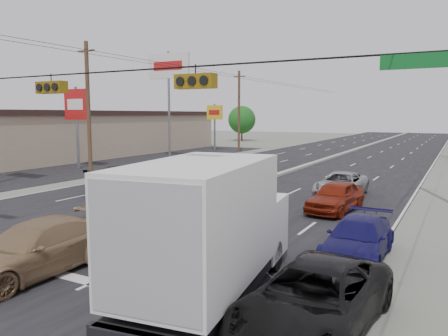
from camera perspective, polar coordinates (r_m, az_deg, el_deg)
The scene contains 23 objects.
ground at distance 15.83m, azimuth -24.23°, elevation -10.76°, with size 200.00×200.00×0.00m, color #606356.
road_surface at distance 41.09m, azimuth 11.27°, elevation 0.38°, with size 20.00×160.00×0.02m, color black.
center_median at distance 41.08m, azimuth 11.27°, elevation 0.52°, with size 0.50×160.00×0.20m, color gray.
strip_mall at distance 51.16m, azimuth -19.67°, elevation 3.98°, with size 12.00×42.00×4.60m, color tan.
parking_lot at distance 45.02m, azimuth -11.90°, elevation 0.94°, with size 10.00×42.00×0.02m, color black.
utility_pole_left_b at distance 34.40m, azimuth -17.30°, elevation 7.46°, with size 1.60×0.30×10.00m.
utility_pole_left_c at distance 54.83m, azimuth 1.97°, elevation 7.49°, with size 1.60×0.30×10.00m.
traffic_signals at distance 14.04m, azimuth -21.88°, elevation 9.90°, with size 25.00×0.30×0.54m.
pole_sign_mid at distance 39.73m, azimuth -18.72°, elevation 7.31°, with size 2.60×0.25×7.00m.
pole_sign_billboard at distance 45.78m, azimuth -7.26°, elevation 12.25°, with size 5.00×0.25×11.00m.
pole_sign_far at distance 56.49m, azimuth -1.23°, elevation 6.77°, with size 2.20×0.25×6.00m.
tree_left_far at distance 76.97m, azimuth 2.35°, elevation 6.33°, with size 4.80×4.80×6.12m.
box_truck at distance 11.10m, azimuth -1.86°, elevation -7.81°, with size 3.37×7.28×3.56m.
tan_sedan at distance 14.09m, azimuth -23.43°, elevation -9.66°, with size 2.13×5.23×1.52m, color #8C6E4C.
red_sedan at distance 16.85m, azimuth -5.27°, elevation -6.46°, with size 1.58×4.53×1.49m, color #B20F0A.
black_suv at distance 10.02m, azimuth 11.74°, elevation -16.38°, with size 2.37×5.13×1.43m, color black.
queue_car_a at distance 23.04m, azimuth 0.34°, elevation -2.79°, with size 1.73×4.31×1.47m, color black.
queue_car_b at distance 17.87m, azimuth 2.35°, elevation -6.04°, with size 1.33×3.82×1.26m, color #B9B9BC.
queue_car_c at distance 25.73m, azimuth 15.06°, elevation -2.12°, with size 2.26×4.90×1.36m, color #989A9F.
queue_car_d at distance 14.95m, azimuth 17.12°, elevation -8.88°, with size 1.82×4.47×1.30m, color #141050.
queue_car_e at distance 21.63m, azimuth 14.38°, elevation -3.67°, with size 1.73×4.30×1.47m, color maroon.
oncoming_near at distance 27.91m, azimuth -12.81°, elevation -1.23°, with size 2.07×5.10×1.48m, color black.
oncoming_far at distance 35.12m, azimuth 0.85°, elevation 0.59°, with size 2.41×5.22×1.45m, color #989B9F.
Camera 1 is at (12.18, -8.96, 4.67)m, focal length 35.00 mm.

